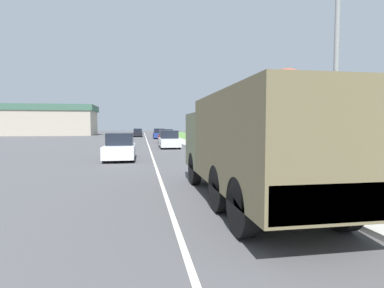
% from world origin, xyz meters
% --- Properties ---
extents(ground_plane, '(180.00, 180.00, 0.00)m').
position_xyz_m(ground_plane, '(0.00, 40.00, 0.00)').
color(ground_plane, '#4C4C4F').
extents(lane_centre_stripe, '(0.12, 120.00, 0.00)m').
position_xyz_m(lane_centre_stripe, '(0.00, 40.00, 0.00)').
color(lane_centre_stripe, silver).
rests_on(lane_centre_stripe, ground).
extents(sidewalk_right, '(1.80, 120.00, 0.12)m').
position_xyz_m(sidewalk_right, '(4.50, 40.00, 0.06)').
color(sidewalk_right, '#ADAAA3').
rests_on(sidewalk_right, ground).
extents(grass_strip_right, '(7.00, 120.00, 0.02)m').
position_xyz_m(grass_strip_right, '(8.90, 40.00, 0.01)').
color(grass_strip_right, '#56843D').
rests_on(grass_strip_right, ground).
extents(military_truck, '(2.38, 7.72, 2.88)m').
position_xyz_m(military_truck, '(2.21, 9.85, 1.63)').
color(military_truck, '#606647').
rests_on(military_truck, ground).
extents(car_nearest_ahead, '(1.78, 4.37, 1.64)m').
position_xyz_m(car_nearest_ahead, '(-2.03, 21.14, 0.73)').
color(car_nearest_ahead, silver).
rests_on(car_nearest_ahead, ground).
extents(car_second_ahead, '(1.81, 4.50, 1.64)m').
position_xyz_m(car_second_ahead, '(1.84, 30.39, 0.73)').
color(car_second_ahead, silver).
rests_on(car_second_ahead, ground).
extents(car_third_ahead, '(1.75, 4.69, 1.67)m').
position_xyz_m(car_third_ahead, '(2.19, 38.49, 0.74)').
color(car_third_ahead, maroon).
rests_on(car_third_ahead, ground).
extents(car_fourth_ahead, '(1.92, 4.32, 1.63)m').
position_xyz_m(car_fourth_ahead, '(2.10, 50.87, 0.73)').
color(car_fourth_ahead, navy).
rests_on(car_fourth_ahead, ground).
extents(car_farthest_ahead, '(1.73, 4.87, 1.54)m').
position_xyz_m(car_farthest_ahead, '(-1.44, 59.78, 0.70)').
color(car_farthest_ahead, black).
rests_on(car_farthest_ahead, ground).
extents(pickup_truck, '(1.94, 5.21, 1.88)m').
position_xyz_m(pickup_truck, '(8.00, 12.44, 0.90)').
color(pickup_truck, silver).
rests_on(pickup_truck, grass_strip_right).
extents(lamp_post, '(1.69, 0.24, 7.18)m').
position_xyz_m(lamp_post, '(4.54, 9.96, 4.38)').
color(lamp_post, gray).
rests_on(lamp_post, sidewalk_right).
extents(tree_mid_right, '(3.61, 3.61, 6.35)m').
position_xyz_m(tree_mid_right, '(10.03, 23.30, 4.53)').
color(tree_mid_right, '#4C3D2D').
rests_on(tree_mid_right, grass_strip_right).
extents(utility_box, '(0.55, 0.45, 0.70)m').
position_xyz_m(utility_box, '(6.20, 12.68, 0.37)').
color(utility_box, '#3D7042').
rests_on(utility_box, grass_strip_right).
extents(building_distant, '(20.20, 10.17, 6.52)m').
position_xyz_m(building_distant, '(-20.84, 71.50, 3.30)').
color(building_distant, '#B2A893').
rests_on(building_distant, ground).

